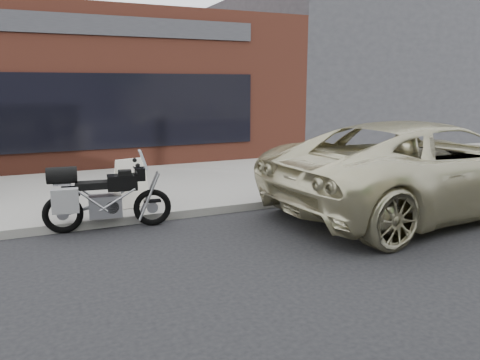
% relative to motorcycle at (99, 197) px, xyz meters
% --- Properties ---
extents(ground, '(120.00, 120.00, 0.00)m').
position_rel_motorcycle_xyz_m(ground, '(2.14, -3.89, -0.57)').
color(ground, black).
rests_on(ground, ground).
extents(near_sidewalk, '(44.00, 6.00, 0.15)m').
position_rel_motorcycle_xyz_m(near_sidewalk, '(2.14, 3.11, -0.50)').
color(near_sidewalk, gray).
rests_on(near_sidewalk, ground).
extents(storefront, '(14.00, 10.07, 4.50)m').
position_rel_motorcycle_xyz_m(storefront, '(0.14, 10.09, 1.68)').
color(storefront, '#602B1F').
rests_on(storefront, ground).
extents(neighbour_building, '(10.00, 10.00, 6.00)m').
position_rel_motorcycle_xyz_m(neighbour_building, '(12.14, 10.11, 2.43)').
color(neighbour_building, '#28282D').
rests_on(neighbour_building, ground).
extents(motorcycle, '(2.10, 0.68, 1.33)m').
position_rel_motorcycle_xyz_m(motorcycle, '(0.00, 0.00, 0.00)').
color(motorcycle, black).
rests_on(motorcycle, ground).
extents(minivan, '(6.47, 3.36, 1.74)m').
position_rel_motorcycle_xyz_m(minivan, '(5.81, -1.29, 0.30)').
color(minivan, beige).
rests_on(minivan, ground).
extents(sandwich_sign, '(0.66, 0.62, 0.89)m').
position_rel_motorcycle_xyz_m(sandwich_sign, '(0.70, 0.91, 0.02)').
color(sandwich_sign, white).
rests_on(sandwich_sign, near_sidewalk).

